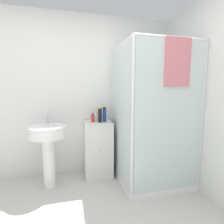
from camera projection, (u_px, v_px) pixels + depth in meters
The scene contains 8 objects.
wall_back at pixel (68, 96), 2.74m from camera, with size 6.40×0.06×2.50m, color white.
shower_enclosure at pixel (149, 149), 2.53m from camera, with size 0.98×1.01×1.96m.
vanity_cabinet at pixel (98, 149), 2.73m from camera, with size 0.42×0.42×0.86m.
sink at pixel (48, 142), 2.36m from camera, with size 0.49×0.49×1.00m.
soap_dispenser at pixel (93, 118), 2.66m from camera, with size 0.06×0.06×0.14m.
shampoo_bottle_tall_black at pixel (100, 115), 2.62m from camera, with size 0.06×0.06×0.23m.
shampoo_bottle_blue at pixel (104, 115), 2.67m from camera, with size 0.06×0.06×0.22m.
lotion_bottle_white at pixel (97, 117), 2.76m from camera, with size 0.05×0.05×0.15m.
Camera 1 is at (0.01, -1.14, 1.36)m, focal length 28.00 mm.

